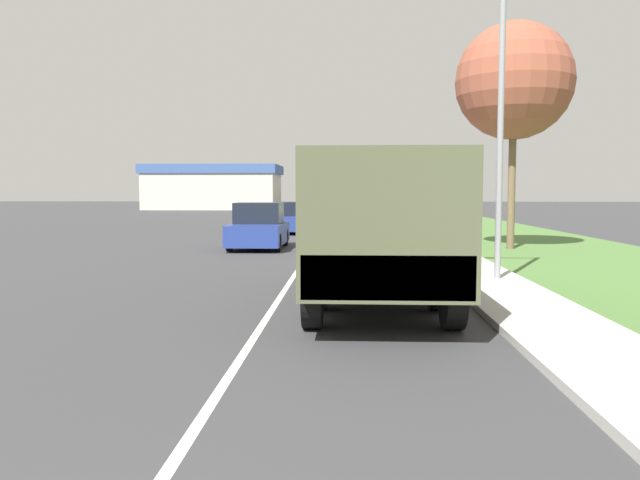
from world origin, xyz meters
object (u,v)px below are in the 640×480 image
at_px(military_truck, 376,219).
at_px(car_nearest_ahead, 259,228).
at_px(car_second_ahead, 291,219).
at_px(lamp_post, 492,94).

xyz_separation_m(military_truck, car_nearest_ahead, (-3.83, 11.08, -0.84)).
relative_size(car_second_ahead, lamp_post, 0.68).
xyz_separation_m(car_nearest_ahead, lamp_post, (6.49, -8.56, 3.51)).
bearing_deg(car_nearest_ahead, military_truck, -70.96).
relative_size(car_nearest_ahead, lamp_post, 0.57).
distance_m(military_truck, car_nearest_ahead, 11.76).
distance_m(military_truck, lamp_post, 4.54).
bearing_deg(car_nearest_ahead, car_second_ahead, 87.72).
relative_size(military_truck, lamp_post, 1.04).
height_order(car_second_ahead, lamp_post, lamp_post).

